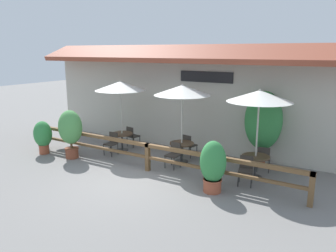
{
  "coord_description": "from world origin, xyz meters",
  "views": [
    {
      "loc": [
        5.99,
        -7.61,
        3.97
      ],
      "look_at": [
        0.58,
        1.41,
        1.55
      ],
      "focal_mm": 35.0,
      "sensor_mm": 36.0,
      "label": 1
    }
  ],
  "objects": [
    {
      "name": "chair_far_wallside",
      "position": [
        3.37,
        2.98,
        0.49
      ],
      "size": [
        0.49,
        0.49,
        0.87
      ],
      "rotation": [
        0.0,
        0.0,
        3.33
      ],
      "color": "#332D28",
      "rests_on": "ground"
    },
    {
      "name": "chair_near_streetside",
      "position": [
        -2.21,
        1.79,
        0.49
      ],
      "size": [
        0.43,
        0.43,
        0.87
      ],
      "rotation": [
        0.0,
        0.0,
        0.01
      ],
      "color": "#332D28",
      "rests_on": "ground"
    },
    {
      "name": "patio_umbrella_middle",
      "position": [
        0.55,
        2.44,
        2.63
      ],
      "size": [
        2.0,
        2.0,
        2.84
      ],
      "color": "#B7B2A8",
      "rests_on": "ground"
    },
    {
      "name": "potted_plant_small_flowering",
      "position": [
        2.56,
        0.6,
        0.8
      ],
      "size": [
        0.76,
        0.69,
        1.52
      ],
      "color": "#9E4C33",
      "rests_on": "ground"
    },
    {
      "name": "patio_umbrella_far",
      "position": [
        3.29,
        2.3,
        2.63
      ],
      "size": [
        2.0,
        2.0,
        2.84
      ],
      "color": "#B7B2A8",
      "rests_on": "ground"
    },
    {
      "name": "patio_umbrella_near",
      "position": [
        -2.21,
        2.43,
        2.63
      ],
      "size": [
        2.0,
        2.0,
        2.84
      ],
      "color": "#B7B2A8",
      "rests_on": "ground"
    },
    {
      "name": "dining_table_near",
      "position": [
        -2.21,
        2.43,
        0.58
      ],
      "size": [
        0.88,
        0.88,
        0.72
      ],
      "color": "#4C3826",
      "rests_on": "ground"
    },
    {
      "name": "potted_plant_broad_leaf",
      "position": [
        3.14,
        3.55,
        1.61
      ],
      "size": [
        1.28,
        1.15,
        2.65
      ],
      "color": "#9E4C33",
      "rests_on": "ground"
    },
    {
      "name": "patio_railing",
      "position": [
        0.0,
        1.05,
        0.7
      ],
      "size": [
        10.4,
        0.14,
        0.95
      ],
      "color": "brown",
      "rests_on": "ground"
    },
    {
      "name": "chair_far_streetside",
      "position": [
        3.2,
        1.62,
        0.49
      ],
      "size": [
        0.51,
        0.51,
        0.87
      ],
      "rotation": [
        0.0,
        0.0,
        0.24
      ],
      "color": "#332D28",
      "rests_on": "ground"
    },
    {
      "name": "potted_plant_corner_fern",
      "position": [
        -3.24,
        0.69,
        1.11
      ],
      "size": [
        0.92,
        0.83,
        1.84
      ],
      "color": "brown",
      "rests_on": "ground"
    },
    {
      "name": "chair_near_wallside",
      "position": [
        -2.18,
        3.07,
        0.49
      ],
      "size": [
        0.49,
        0.49,
        0.87
      ],
      "rotation": [
        0.0,
        0.0,
        2.95
      ],
      "color": "#332D28",
      "rests_on": "ground"
    },
    {
      "name": "dining_table_far",
      "position": [
        3.29,
        2.3,
        0.58
      ],
      "size": [
        0.88,
        0.88,
        0.72
      ],
      "color": "#4C3826",
      "rests_on": "ground"
    },
    {
      "name": "dining_table_middle",
      "position": [
        0.55,
        2.44,
        0.58
      ],
      "size": [
        0.88,
        0.88,
        0.72
      ],
      "color": "#4C3826",
      "rests_on": "ground"
    },
    {
      "name": "chair_middle_streetside",
      "position": [
        0.59,
        1.79,
        0.49
      ],
      "size": [
        0.46,
        0.46,
        0.87
      ],
      "rotation": [
        0.0,
        0.0,
        -0.09
      ],
      "color": "#332D28",
      "rests_on": "ground"
    },
    {
      "name": "building_facade",
      "position": [
        0.0,
        4.1,
        2.16
      ],
      "size": [
        14.28,
        1.49,
        4.23
      ],
      "color": "#BCB7A8",
      "rests_on": "ground"
    },
    {
      "name": "chair_middle_wallside",
      "position": [
        0.5,
        3.09,
        0.49
      ],
      "size": [
        0.5,
        0.5,
        0.87
      ],
      "rotation": [
        0.0,
        0.0,
        2.92
      ],
      "color": "#332D28",
      "rests_on": "ground"
    },
    {
      "name": "ground_plane",
      "position": [
        0.0,
        0.0,
        0.0
      ],
      "size": [
        60.0,
        60.0,
        0.0
      ],
      "primitive_type": "plane",
      "color": "slate"
    },
    {
      "name": "potted_plant_tall_tropical",
      "position": [
        -4.6,
        0.5,
        0.74
      ],
      "size": [
        0.74,
        0.67,
        1.31
      ],
      "color": "#9E4C33",
      "rests_on": "ground"
    }
  ]
}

